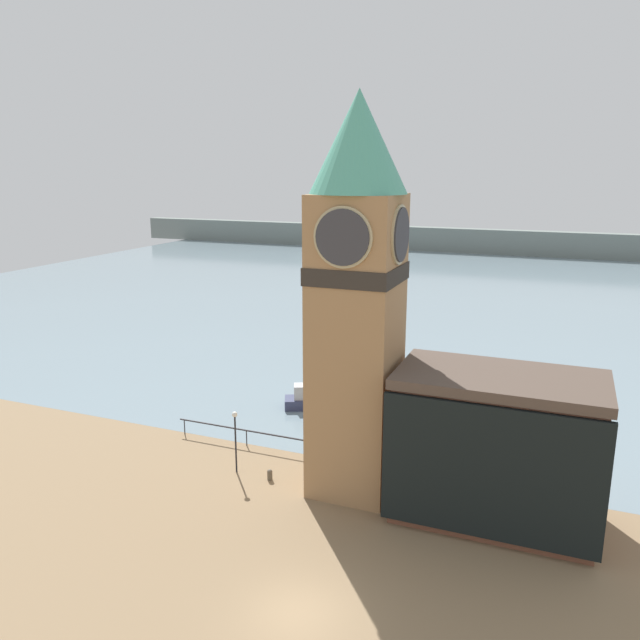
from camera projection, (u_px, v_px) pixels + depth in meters
name	position (u px, v px, depth m)	size (l,w,h in m)	color
ground_plane	(297.00, 612.00, 25.00)	(160.00, 160.00, 0.00)	#846B4C
water	(500.00, 290.00, 90.96)	(160.00, 120.00, 0.00)	gray
far_shoreline	(523.00, 243.00, 126.42)	(180.00, 3.00, 5.00)	slate
pier_railing	(246.00, 432.00, 39.76)	(9.96, 0.08, 1.09)	#232328
clock_tower	(357.00, 291.00, 32.13)	(4.91, 4.91, 21.08)	#9E754C
pier_building	(496.00, 448.00, 30.90)	(10.09, 5.68, 7.62)	brown
boat_near	(326.00, 399.00, 46.23)	(6.91, 4.21, 1.79)	#333856
mooring_bollard_near	(270.00, 474.00, 35.53)	(0.31, 0.31, 0.64)	brown
lamp_post	(235.00, 430.00, 35.89)	(0.32, 0.32, 3.78)	black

